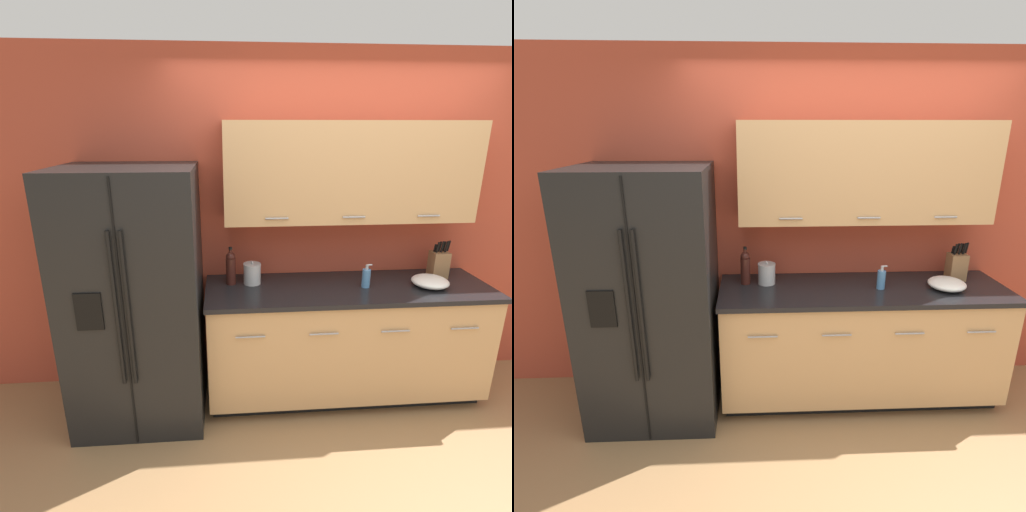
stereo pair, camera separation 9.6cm
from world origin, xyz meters
TOP-DOWN VIEW (x-y plane):
  - ground_plane at (0.00, 0.00)m, footprint 14.00×14.00m
  - wall_back at (0.01, 1.28)m, footprint 10.00×0.39m
  - counter_unit at (0.05, 0.98)m, footprint 2.11×0.64m
  - refrigerator at (-1.48, 0.91)m, footprint 0.88×0.79m
  - knife_block at (0.80, 1.10)m, footprint 0.14×0.11m
  - wine_bottle at (-0.82, 1.09)m, footprint 0.07×0.07m
  - soap_dispenser at (0.17, 0.95)m, footprint 0.07×0.06m
  - steel_canister at (-0.66, 1.08)m, footprint 0.13×0.13m
  - mixing_bowl at (0.64, 0.92)m, footprint 0.26×0.26m

SIDE VIEW (x-z plane):
  - ground_plane at x=0.00m, z-range 0.00..0.00m
  - counter_unit at x=0.05m, z-range 0.01..0.93m
  - refrigerator at x=-1.48m, z-range 0.00..1.82m
  - mixing_bowl at x=0.64m, z-range 0.93..1.01m
  - soap_dispenser at x=0.17m, z-range 0.91..1.09m
  - steel_canister at x=-0.66m, z-range 0.92..1.09m
  - knife_block at x=0.80m, z-range 0.89..1.19m
  - wine_bottle at x=-0.82m, z-range 0.91..1.20m
  - wall_back at x=0.01m, z-range 0.11..2.71m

